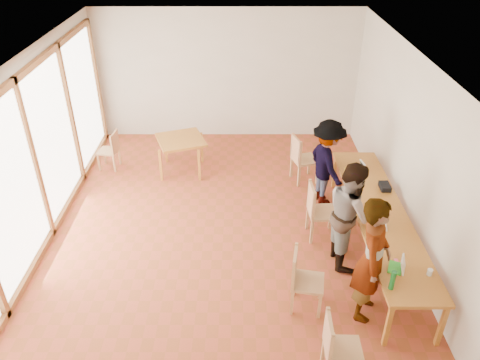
{
  "coord_description": "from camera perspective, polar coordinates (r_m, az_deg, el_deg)",
  "views": [
    {
      "loc": [
        0.29,
        -6.42,
        4.98
      ],
      "look_at": [
        0.29,
        -0.0,
        1.1
      ],
      "focal_mm": 35.0,
      "sensor_mm": 36.0,
      "label": 1
    }
  ],
  "objects": [
    {
      "name": "wall_back",
      "position": [
        10.99,
        -1.56,
        12.68
      ],
      "size": [
        6.0,
        0.1,
        3.0
      ],
      "primitive_type": "cube",
      "color": "beige",
      "rests_on": "ground"
    },
    {
      "name": "communal_table",
      "position": [
        7.72,
        16.68,
        -3.99
      ],
      "size": [
        0.8,
        4.0,
        0.75
      ],
      "color": "#C2782B",
      "rests_on": "ground"
    },
    {
      "name": "person_far",
      "position": [
        8.7,
        10.54,
        2.07
      ],
      "size": [
        0.9,
        1.2,
        1.66
      ],
      "primitive_type": "imported",
      "rotation": [
        0.0,
        0.0,
        1.86
      ],
      "color": "gray",
      "rests_on": "ground"
    },
    {
      "name": "chair_far",
      "position": [
        7.84,
        9.36,
        -3.14
      ],
      "size": [
        0.49,
        0.49,
        0.53
      ],
      "rotation": [
        0.0,
        0.0,
        0.05
      ],
      "color": "tan",
      "rests_on": "ground"
    },
    {
      "name": "pink_phone",
      "position": [
        6.77,
        18.54,
        -9.38
      ],
      "size": [
        0.05,
        0.1,
        0.01
      ],
      "primitive_type": "cube",
      "color": "#D24168",
      "rests_on": "communal_table"
    },
    {
      "name": "laptop_far",
      "position": [
        8.67,
        14.48,
        1.29
      ],
      "size": [
        0.25,
        0.27,
        0.2
      ],
      "rotation": [
        0.0,
        0.0,
        0.18
      ],
      "color": "green",
      "rests_on": "communal_table"
    },
    {
      "name": "yellow_mug",
      "position": [
        8.6,
        12.97,
        1.19
      ],
      "size": [
        0.14,
        0.14,
        0.09
      ],
      "primitive_type": "imported",
      "rotation": [
        0.0,
        0.0,
        -0.23
      ],
      "color": "gold",
      "rests_on": "communal_table"
    },
    {
      "name": "chair_near",
      "position": [
        5.82,
        11.6,
        -18.9
      ],
      "size": [
        0.45,
        0.45,
        0.5
      ],
      "rotation": [
        0.0,
        0.0,
        -0.03
      ],
      "color": "tan",
      "rests_on": "ground"
    },
    {
      "name": "clear_glass",
      "position": [
        6.69,
        22.13,
        -10.37
      ],
      "size": [
        0.07,
        0.07,
        0.09
      ],
      "primitive_type": "cylinder",
      "color": "silver",
      "rests_on": "communal_table"
    },
    {
      "name": "person_near",
      "position": [
        6.43,
        15.8,
        -9.31
      ],
      "size": [
        0.65,
        0.79,
        1.86
      ],
      "primitive_type": "imported",
      "rotation": [
        0.0,
        0.0,
        1.22
      ],
      "color": "gray",
      "rests_on": "ground"
    },
    {
      "name": "condiment_cup",
      "position": [
        7.36,
        15.3,
        -4.95
      ],
      "size": [
        0.08,
        0.08,
        0.06
      ],
      "primitive_type": "cylinder",
      "color": "white",
      "rests_on": "communal_table"
    },
    {
      "name": "window_wall",
      "position": [
        7.99,
        -24.02,
        2.46
      ],
      "size": [
        0.1,
        8.0,
        3.0
      ],
      "primitive_type": "cube",
      "color": "white",
      "rests_on": "ground"
    },
    {
      "name": "laptop_mid",
      "position": [
        7.33,
        16.84,
        -5.11
      ],
      "size": [
        0.24,
        0.27,
        0.21
      ],
      "rotation": [
        0.0,
        0.0,
        -0.09
      ],
      "color": "green",
      "rests_on": "communal_table"
    },
    {
      "name": "chair_spare",
      "position": [
        10.2,
        -15.4,
        3.97
      ],
      "size": [
        0.43,
        0.43,
        0.44
      ],
      "rotation": [
        0.0,
        0.0,
        3.02
      ],
      "color": "tan",
      "rests_on": "ground"
    },
    {
      "name": "black_pouch",
      "position": [
        8.28,
        17.24,
        -0.77
      ],
      "size": [
        0.16,
        0.26,
        0.09
      ],
      "primitive_type": "cube",
      "color": "black",
      "rests_on": "communal_table"
    },
    {
      "name": "person_mid",
      "position": [
        7.3,
        13.3,
        -4.05
      ],
      "size": [
        0.71,
        0.89,
        1.74
      ],
      "primitive_type": "imported",
      "rotation": [
        0.0,
        0.0,
        1.64
      ],
      "color": "gray",
      "rests_on": "ground"
    },
    {
      "name": "chair_empty",
      "position": [
        9.38,
        7.39,
        3.11
      ],
      "size": [
        0.57,
        0.57,
        0.53
      ],
      "rotation": [
        0.0,
        0.0,
        0.29
      ],
      "color": "tan",
      "rests_on": "ground"
    },
    {
      "name": "side_table",
      "position": [
        9.72,
        -7.21,
        4.58
      ],
      "size": [
        0.9,
        0.9,
        0.75
      ],
      "rotation": [
        0.0,
        0.0,
        0.35
      ],
      "color": "#C2782B",
      "rests_on": "ground"
    },
    {
      "name": "ground",
      "position": [
        8.13,
        -2.06,
        -6.64
      ],
      "size": [
        8.0,
        8.0,
        0.0
      ],
      "primitive_type": "plane",
      "color": "#A14127",
      "rests_on": "ground"
    },
    {
      "name": "wall_right",
      "position": [
        7.79,
        20.38,
        2.53
      ],
      "size": [
        0.1,
        8.0,
        3.0
      ],
      "primitive_type": "cube",
      "color": "beige",
      "rests_on": "ground"
    },
    {
      "name": "green_bottle",
      "position": [
        6.26,
        18.11,
        -11.54
      ],
      "size": [
        0.07,
        0.07,
        0.28
      ],
      "primitive_type": "cylinder",
      "color": "#146325",
      "rests_on": "communal_table"
    },
    {
      "name": "laptop_near",
      "position": [
        6.63,
        18.82,
        -9.92
      ],
      "size": [
        0.29,
        0.3,
        0.2
      ],
      "rotation": [
        0.0,
        0.0,
        -0.4
      ],
      "color": "green",
      "rests_on": "communal_table"
    },
    {
      "name": "chair_mid",
      "position": [
        6.56,
        7.45,
        -11.31
      ],
      "size": [
        0.51,
        0.51,
        0.5
      ],
      "rotation": [
        0.0,
        0.0,
        -0.18
      ],
      "color": "tan",
      "rests_on": "ground"
    },
    {
      "name": "ceiling",
      "position": [
        6.72,
        -2.55,
        14.17
      ],
      "size": [
        6.0,
        8.0,
        0.04
      ],
      "primitive_type": "cube",
      "color": "white",
      "rests_on": "wall_back"
    }
  ]
}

